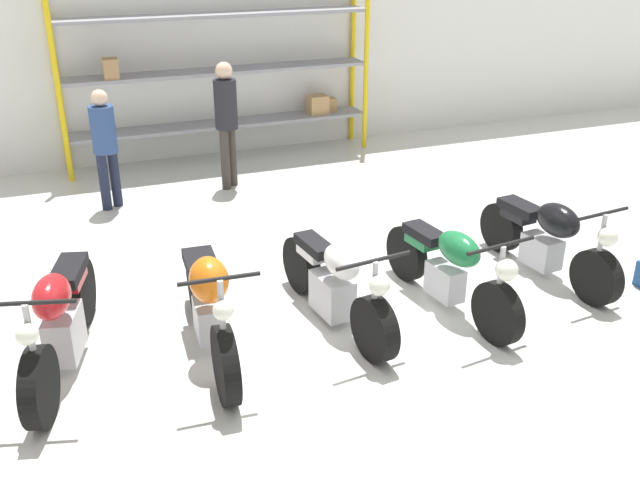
# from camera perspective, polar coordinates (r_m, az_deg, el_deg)

# --- Properties ---
(ground_plane) EXTENTS (30.00, 30.00, 0.00)m
(ground_plane) POSITION_cam_1_polar(r_m,az_deg,el_deg) (7.00, 1.20, -6.49)
(ground_plane) COLOR silver
(back_wall) EXTENTS (30.00, 0.08, 3.60)m
(back_wall) POSITION_cam_1_polar(r_m,az_deg,el_deg) (11.78, -10.08, 15.21)
(back_wall) COLOR white
(back_wall) RESTS_ON ground_plane
(shelving_rack) EXTENTS (4.89, 0.63, 2.79)m
(shelving_rack) POSITION_cam_1_polar(r_m,az_deg,el_deg) (11.58, -7.60, 13.01)
(shelving_rack) COLOR yellow
(shelving_rack) RESTS_ON ground_plane
(motorcycle_red) EXTENTS (0.91, 2.14, 1.04)m
(motorcycle_red) POSITION_cam_1_polar(r_m,az_deg,el_deg) (6.51, -20.04, -6.03)
(motorcycle_red) COLOR black
(motorcycle_red) RESTS_ON ground_plane
(motorcycle_orange) EXTENTS (0.64, 2.19, 1.10)m
(motorcycle_orange) POSITION_cam_1_polar(r_m,az_deg,el_deg) (6.37, -8.89, -5.05)
(motorcycle_orange) COLOR black
(motorcycle_orange) RESTS_ON ground_plane
(motorcycle_white) EXTENTS (0.72, 2.05, 0.96)m
(motorcycle_white) POSITION_cam_1_polar(r_m,az_deg,el_deg) (6.80, 1.21, -3.57)
(motorcycle_white) COLOR black
(motorcycle_white) RESTS_ON ground_plane
(motorcycle_green) EXTENTS (0.75, 2.06, 0.98)m
(motorcycle_green) POSITION_cam_1_polar(r_m,az_deg,el_deg) (7.12, 10.40, -2.21)
(motorcycle_green) COLOR black
(motorcycle_green) RESTS_ON ground_plane
(motorcycle_black) EXTENTS (0.66, 2.04, 0.98)m
(motorcycle_black) POSITION_cam_1_polar(r_m,az_deg,el_deg) (8.07, 17.74, 0.14)
(motorcycle_black) COLOR black
(motorcycle_black) RESTS_ON ground_plane
(person_browsing) EXTENTS (0.44, 0.44, 1.61)m
(person_browsing) POSITION_cam_1_polar(r_m,az_deg,el_deg) (9.83, -16.85, 7.64)
(person_browsing) COLOR #1E2338
(person_browsing) RESTS_ON ground_plane
(person_near_rack) EXTENTS (0.45, 0.45, 1.81)m
(person_near_rack) POSITION_cam_1_polar(r_m,az_deg,el_deg) (10.26, -7.51, 9.91)
(person_near_rack) COLOR #38332D
(person_near_rack) RESTS_ON ground_plane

